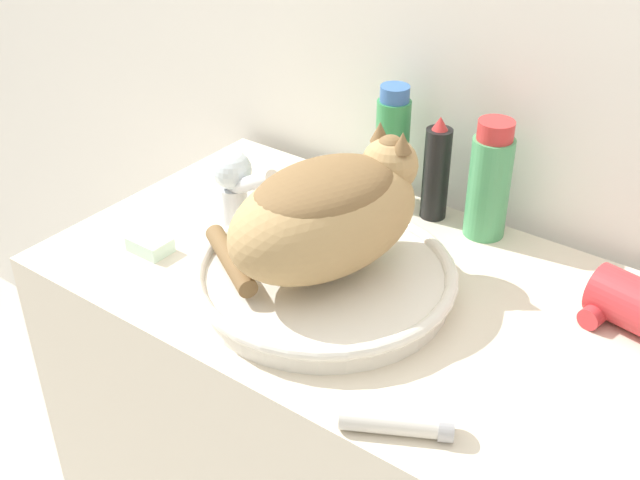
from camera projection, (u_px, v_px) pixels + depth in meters
vanity_counter at (353, 474)px, 1.42m from camera, size 0.94×0.55×0.84m
sink_basin at (325, 278)px, 1.16m from camera, size 0.38×0.38×0.05m
cat at (328, 210)px, 1.10m from camera, size 0.31×0.34×0.18m
faucet at (236, 185)px, 1.27m from camera, size 0.15×0.07×0.15m
mouthwash_bottle at (489, 181)px, 1.26m from camera, size 0.07×0.07×0.20m
hairspray_can_black at (436, 172)px, 1.32m from camera, size 0.04×0.04×0.18m
shampoo_bottle_tall at (392, 147)px, 1.35m from camera, size 0.06×0.06×0.21m
cream_tube at (398, 422)px, 0.93m from camera, size 0.13×0.09×0.04m
soap_bar at (150, 245)px, 1.26m from camera, size 0.06×0.05×0.02m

